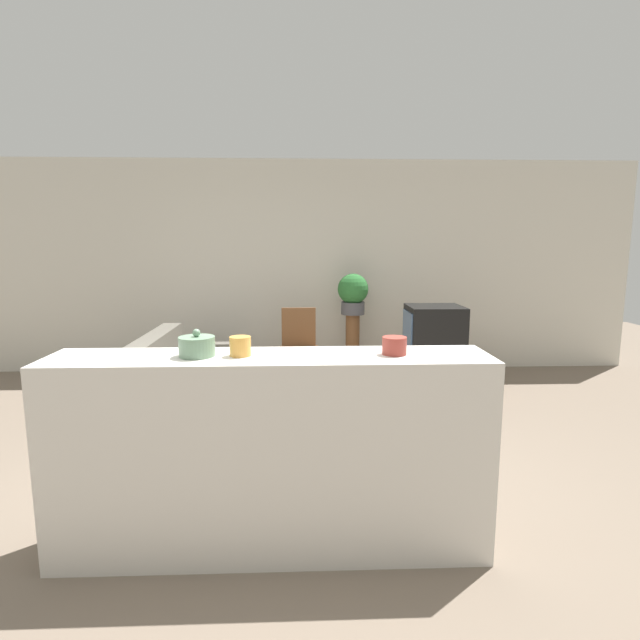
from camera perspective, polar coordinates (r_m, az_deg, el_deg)
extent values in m
plane|color=#756656|center=(3.49, -4.91, -19.82)|extent=(14.00, 14.00, 0.00)
cube|color=beige|center=(6.50, -3.69, 6.07)|extent=(9.00, 0.06, 2.70)
cube|color=#605B51|center=(5.09, -14.27, -8.20)|extent=(0.98, 1.74, 0.40)
cube|color=#605B51|center=(5.09, -18.76, -3.94)|extent=(0.20, 1.74, 0.37)
cube|color=#605B51|center=(4.34, -16.48, -10.31)|extent=(0.98, 0.16, 0.55)
cube|color=#605B51|center=(5.82, -12.70, -5.23)|extent=(0.98, 0.16, 0.55)
cube|color=brown|center=(5.72, 12.78, -6.00)|extent=(0.76, 0.56, 0.45)
cube|color=black|center=(5.61, 12.96, -1.15)|extent=(0.59, 0.53, 0.54)
cube|color=#4C6B93|center=(5.54, 9.98, -1.18)|extent=(0.02, 0.44, 0.42)
cube|color=brown|center=(5.67, -2.44, -3.58)|extent=(0.44, 0.44, 0.04)
cube|color=brown|center=(5.82, -2.45, -0.79)|extent=(0.40, 0.04, 0.45)
cylinder|color=brown|center=(5.55, -4.41, -6.36)|extent=(0.04, 0.04, 0.43)
cylinder|color=brown|center=(5.55, -0.46, -6.34)|extent=(0.04, 0.04, 0.43)
cylinder|color=brown|center=(5.92, -4.27, -5.39)|extent=(0.04, 0.04, 0.43)
cylinder|color=brown|center=(5.91, -0.57, -5.37)|extent=(0.04, 0.04, 0.43)
cylinder|color=brown|center=(6.20, 3.73, -2.96)|extent=(0.17, 0.17, 0.80)
cylinder|color=#4C4C51|center=(6.12, 3.77, 1.37)|extent=(0.29, 0.29, 0.15)
sphere|color=#2D7033|center=(6.09, 3.79, 3.56)|extent=(0.37, 0.37, 0.37)
cube|color=silver|center=(2.80, -5.55, -15.01)|extent=(2.32, 0.44, 1.09)
cylinder|color=gray|center=(2.66, -13.89, -2.95)|extent=(0.19, 0.19, 0.10)
sphere|color=gray|center=(2.65, -13.95, -1.43)|extent=(0.04, 0.04, 0.04)
cylinder|color=gold|center=(2.63, -9.10, -2.98)|extent=(0.11, 0.11, 0.10)
cylinder|color=#99382D|center=(2.66, 8.50, -2.92)|extent=(0.13, 0.13, 0.09)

